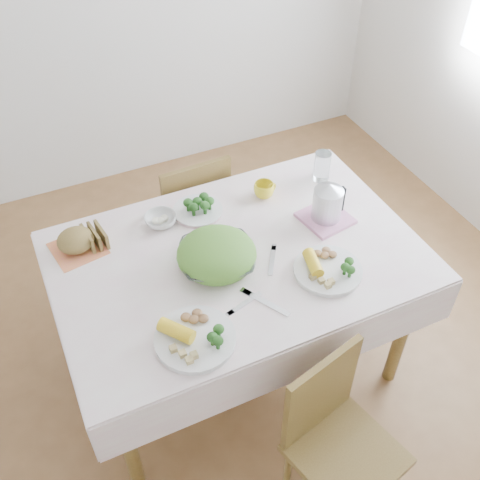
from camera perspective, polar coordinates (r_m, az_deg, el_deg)
name	(u,v)px	position (r m, az deg, el deg)	size (l,w,h in m)	color
floor	(238,361)	(2.90, -0.20, -12.23)	(3.60, 3.60, 0.00)	brown
dining_table	(238,314)	(2.60, -0.22, -7.55)	(1.40, 0.90, 0.75)	brown
tablecloth	(238,256)	(2.32, -0.24, -1.60)	(1.50, 1.00, 0.01)	white
chair_near	(349,445)	(2.19, 11.02, -19.75)	(0.36, 0.36, 0.80)	brown
chair_far	(186,207)	(3.02, -5.51, 3.37)	(0.38, 0.38, 0.84)	brown
salad_bowl	(217,259)	(2.25, -2.37, -1.96)	(0.30, 0.30, 0.07)	white
dinner_plate_left	(195,339)	(2.03, -4.57, -10.02)	(0.29, 0.29, 0.02)	white
dinner_plate_right	(328,271)	(2.26, 8.89, -3.09)	(0.28, 0.28, 0.02)	white
broccoli_plate	(198,211)	(2.51, -4.31, 2.97)	(0.22, 0.22, 0.02)	beige
napkin	(78,249)	(2.43, -16.13, -0.84)	(0.20, 0.20, 0.00)	#E57C4A
bread_loaf	(75,239)	(2.40, -16.39, 0.12)	(0.15, 0.14, 0.09)	brown
fruit_bowl	(161,220)	(2.47, -8.05, 2.02)	(0.14, 0.14, 0.04)	white
yellow_mug	(264,190)	(2.58, 2.45, 5.09)	(0.09, 0.09, 0.07)	yellow
glass_tumbler	(322,168)	(2.70, 8.32, 7.28)	(0.08, 0.08, 0.15)	white
pink_tray	(325,218)	(2.50, 8.66, 2.21)	(0.20, 0.20, 0.02)	pink
electric_kettle	(328,198)	(2.43, 8.94, 4.22)	(0.13, 0.13, 0.18)	#B2B5BA
fork_left	(266,303)	(2.14, 2.65, -6.36)	(0.02, 0.21, 0.00)	silver
fork_right	(272,260)	(2.29, 3.28, -2.06)	(0.02, 0.17, 0.00)	silver
knife	(244,303)	(2.14, 0.46, -6.46)	(0.02, 0.16, 0.00)	silver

